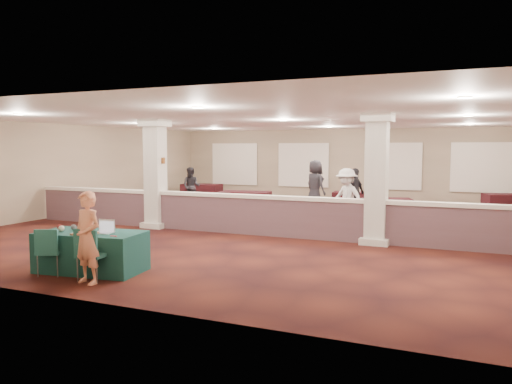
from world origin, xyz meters
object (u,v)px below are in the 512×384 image
at_px(conf_chair_side, 49,248).
at_px(woman, 87,238).
at_px(far_table_back_center, 355,201).
at_px(attendee_a, 191,186).
at_px(far_table_front_center, 289,213).
at_px(far_table_back_right, 509,203).
at_px(near_table, 91,252).
at_px(attendee_d, 315,185).
at_px(attendee_b, 347,197).
at_px(attendee_c, 354,193).
at_px(far_table_front_left, 245,201).
at_px(far_table_back_left, 202,192).
at_px(far_table_front_right, 384,209).
at_px(conf_chair_main, 90,250).

height_order(conf_chair_side, woman, woman).
height_order(far_table_back_center, attendee_a, attendee_a).
height_order(far_table_front_center, far_table_back_right, far_table_front_center).
bearing_deg(near_table, attendee_d, 76.70).
relative_size(conf_chair_side, far_table_front_center, 0.45).
bearing_deg(far_table_back_right, woman, -118.19).
height_order(far_table_front_center, attendee_b, attendee_b).
bearing_deg(attendee_a, attendee_c, -21.55).
height_order(far_table_back_center, attendee_b, attendee_b).
distance_m(far_table_front_center, attendee_a, 6.75).
xyz_separation_m(far_table_front_left, far_table_back_left, (-3.66, 3.13, -0.01)).
xyz_separation_m(far_table_front_right, attendee_d, (-2.86, 1.59, 0.60)).
bearing_deg(near_table, far_table_front_left, 89.50).
height_order(far_table_front_right, far_table_back_left, far_table_back_left).
bearing_deg(far_table_front_left, near_table, -83.13).
xyz_separation_m(far_table_front_right, far_table_back_center, (-1.45, 2.24, -0.01)).
height_order(conf_chair_main, attendee_a, attendee_a).
bearing_deg(attendee_b, near_table, -87.33).
height_order(far_table_front_center, far_table_front_right, far_table_front_center).
distance_m(far_table_front_center, attendee_b, 1.82).
bearing_deg(far_table_front_left, far_table_back_right, 21.16).
bearing_deg(far_table_front_right, near_table, -113.12).
relative_size(conf_chair_side, far_table_back_left, 0.50).
bearing_deg(far_table_front_right, woman, -108.89).
bearing_deg(far_table_front_right, attendee_a, 172.03).
relative_size(far_table_back_right, attendee_d, 0.89).
relative_size(attendee_a, attendee_d, 0.82).
distance_m(near_table, woman, 0.99).
xyz_separation_m(far_table_front_left, attendee_a, (-2.93, 1.00, 0.41)).
xyz_separation_m(conf_chair_side, far_table_front_left, (-0.68, 10.08, -0.15)).
height_order(far_table_back_right, attendee_a, attendee_a).
bearing_deg(attendee_d, far_table_back_center, -119.48).
bearing_deg(attendee_b, attendee_c, 121.08).
height_order(attendee_a, attendee_c, attendee_c).
relative_size(conf_chair_side, woman, 0.55).
distance_m(woman, far_table_front_left, 10.35).
xyz_separation_m(conf_chair_side, attendee_b, (3.64, 8.08, 0.35)).
bearing_deg(far_table_front_center, near_table, -102.95).
relative_size(far_table_front_left, attendee_c, 1.09).
bearing_deg(attendee_c, conf_chair_main, -168.97).
height_order(near_table, woman, woman).
height_order(near_table, far_table_back_left, near_table).
relative_size(far_table_front_left, far_table_back_left, 1.04).
relative_size(woman, far_table_back_left, 0.91).
xyz_separation_m(woman, attendee_b, (2.62, 8.20, 0.07)).
height_order(conf_chair_side, far_table_back_left, conf_chair_side).
distance_m(far_table_back_center, far_table_back_right, 5.52).
bearing_deg(near_table, conf_chair_main, -56.48).
xyz_separation_m(far_table_front_left, far_table_front_right, (5.14, -0.13, -0.02)).
xyz_separation_m(woman, far_table_front_right, (3.45, 10.07, -0.46)).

